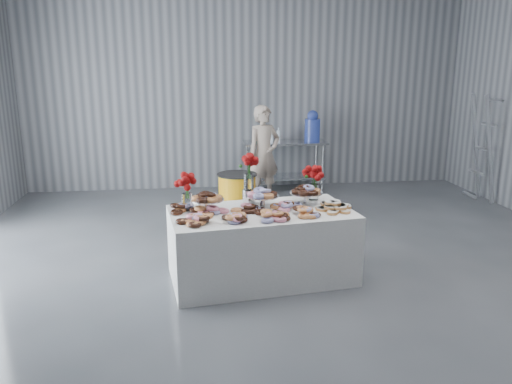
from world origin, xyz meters
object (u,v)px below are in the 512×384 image
Objects in this scene: prep_table at (285,157)px; display_table at (261,245)px; person at (264,154)px; water_jug at (312,127)px; stepladder at (482,149)px; trash_barrel at (237,199)px.

display_table is at bearing -104.21° from prep_table.
prep_table is 0.93× the size of person.
prep_table is 2.71× the size of water_jug.
stepladder is at bearing -24.53° from water_jug.
display_table is at bearing -87.76° from trash_barrel.
water_jug is (0.50, -0.00, 0.53)m from prep_table.
person reaches higher than trash_barrel.
stepladder reaches higher than person.
display_table reaches higher than trash_barrel.
trash_barrel is (-1.05, -1.88, -0.25)m from prep_table.
display_table is 1.95m from trash_barrel.
person is (0.48, 3.07, 0.43)m from display_table.
water_jug is 0.31× the size of stepladder.
trash_barrel is 0.41× the size of stepladder.
person is at bearing 63.80° from trash_barrel.
trash_barrel is (-0.55, -1.12, -0.44)m from person.
trash_barrel is at bearing -139.76° from person.
stepladder is at bearing -30.28° from person.
display_table is 1.27× the size of prep_table.
water_jug is 1.30m from person.
trash_barrel is (-1.55, -1.88, -0.78)m from water_jug.
trash_barrel is at bearing 92.24° from display_table.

